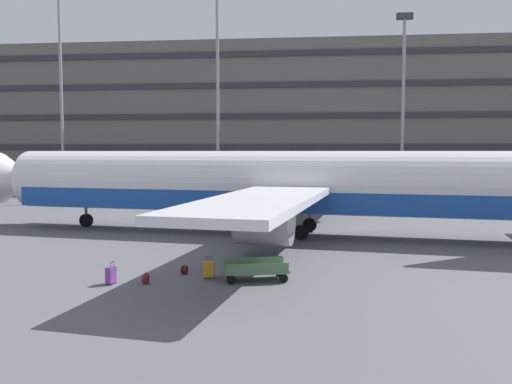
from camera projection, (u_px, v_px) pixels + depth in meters
name	position (u px, v px, depth m)	size (l,w,h in m)	color
ground_plane	(326.00, 232.00, 34.99)	(600.00, 600.00, 0.00)	#5B5B60
terminal_structure	(320.00, 120.00, 76.28)	(175.21, 17.89, 19.48)	#605B56
airliner	(289.00, 186.00, 33.41)	(42.97, 34.91, 11.11)	silver
light_mast_left	(61.00, 78.00, 63.75)	(1.80, 0.50, 24.29)	gray
light_mast_center_left	(218.00, 74.00, 61.72)	(1.80, 0.50, 24.83)	gray
light_mast_center_right	(403.00, 91.00, 59.67)	(1.80, 0.50, 20.43)	gray
suitcase_large	(209.00, 270.00, 22.04)	(0.42, 0.23, 0.90)	orange
suitcase_orange	(111.00, 275.00, 21.14)	(0.32, 0.49, 0.90)	#72388C
backpack_small	(145.00, 279.00, 21.12)	(0.39, 0.40, 0.51)	maroon
backpack_scuffed	(184.00, 270.00, 22.85)	(0.44, 0.41, 0.45)	maroon
baggage_cart	(256.00, 270.00, 21.76)	(3.37, 1.85, 0.82)	#4C724C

